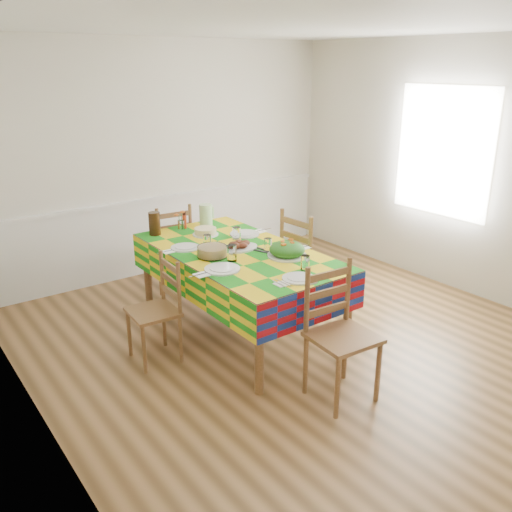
{
  "coord_description": "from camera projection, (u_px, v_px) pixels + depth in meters",
  "views": [
    {
      "loc": [
        -2.97,
        -3.27,
        2.42
      ],
      "look_at": [
        -0.3,
        0.34,
        0.81
      ],
      "focal_mm": 38.0,
      "sensor_mm": 36.0,
      "label": 1
    }
  ],
  "objects": [
    {
      "name": "chair_right",
      "position": [
        306.0,
        262.0,
        5.48
      ],
      "size": [
        0.47,
        0.49,
        1.06
      ],
      "rotation": [
        0.0,
        0.0,
        1.63
      ],
      "color": "brown",
      "rests_on": "room"
    },
    {
      "name": "pasta_bowl",
      "position": [
        212.0,
        251.0,
        4.75
      ],
      "size": [
        0.27,
        0.27,
        0.1
      ],
      "color": "white",
      "rests_on": "dining_table"
    },
    {
      "name": "window_right",
      "position": [
        443.0,
        152.0,
        5.92
      ],
      "size": [
        0.0,
        1.4,
        1.4
      ],
      "primitive_type": "plane",
      "rotation": [
        0.0,
        -1.57,
        0.0
      ],
      "color": "white",
      "rests_on": "room"
    },
    {
      "name": "tea_pitcher",
      "position": [
        155.0,
        224.0,
        5.34
      ],
      "size": [
        0.11,
        0.11,
        0.23
      ],
      "primitive_type": "cylinder",
      "color": "black",
      "rests_on": "dining_table"
    },
    {
      "name": "serving_utensils",
      "position": [
        258.0,
        249.0,
        4.93
      ],
      "size": [
        0.16,
        0.37,
        0.01
      ],
      "color": "black",
      "rests_on": "dining_table"
    },
    {
      "name": "cake",
      "position": [
        205.0,
        232.0,
        5.36
      ],
      "size": [
        0.26,
        0.26,
        0.07
      ],
      "color": "silver",
      "rests_on": "dining_table"
    },
    {
      "name": "flower_vase",
      "position": [
        181.0,
        223.0,
        5.45
      ],
      "size": [
        0.14,
        0.11,
        0.22
      ],
      "color": "white",
      "rests_on": "dining_table"
    },
    {
      "name": "setting_right_near",
      "position": [
        282.0,
        248.0,
        4.89
      ],
      "size": [
        0.49,
        0.28,
        0.12
      ],
      "rotation": [
        0.0,
        0.0,
        -1.57
      ],
      "color": "silver",
      "rests_on": "dining_table"
    },
    {
      "name": "name_card",
      "position": [
        313.0,
        283.0,
        4.17
      ],
      "size": [
        0.08,
        0.03,
        0.02
      ],
      "primitive_type": "cube",
      "color": "silver",
      "rests_on": "dining_table"
    },
    {
      "name": "chair_left",
      "position": [
        158.0,
        310.0,
        4.57
      ],
      "size": [
        0.41,
        0.43,
        0.91
      ],
      "rotation": [
        0.0,
        0.0,
        -1.64
      ],
      "color": "brown",
      "rests_on": "room"
    },
    {
      "name": "room",
      "position": [
        309.0,
        199.0,
        4.5
      ],
      "size": [
        4.58,
        5.08,
        2.78
      ],
      "color": "brown",
      "rests_on": "ground"
    },
    {
      "name": "wainscot",
      "position": [
        172.0,
        229.0,
        6.67
      ],
      "size": [
        4.41,
        0.06,
        0.92
      ],
      "color": "white",
      "rests_on": "room"
    },
    {
      "name": "green_pitcher",
      "position": [
        206.0,
        215.0,
        5.63
      ],
      "size": [
        0.13,
        0.13,
        0.23
      ],
      "primitive_type": "cylinder",
      "color": "#BDEAA5",
      "rests_on": "dining_table"
    },
    {
      "name": "setting_left_far",
      "position": [
        193.0,
        245.0,
        4.97
      ],
      "size": [
        0.48,
        0.29,
        0.13
      ],
      "rotation": [
        0.0,
        0.0,
        1.57
      ],
      "color": "silver",
      "rests_on": "dining_table"
    },
    {
      "name": "setting_near_head",
      "position": [
        301.0,
        273.0,
        4.32
      ],
      "size": [
        0.43,
        0.29,
        0.13
      ],
      "color": "silver",
      "rests_on": "dining_table"
    },
    {
      "name": "dining_table",
      "position": [
        238.0,
        260.0,
        4.95
      ],
      "size": [
        1.12,
        2.08,
        0.81
      ],
      "color": "brown",
      "rests_on": "room"
    },
    {
      "name": "chair_far",
      "position": [
        171.0,
        247.0,
        6.02
      ],
      "size": [
        0.48,
        0.46,
        0.99
      ],
      "rotation": [
        0.0,
        0.0,
        3.02
      ],
      "color": "brown",
      "rests_on": "room"
    },
    {
      "name": "meat_platter",
      "position": [
        239.0,
        246.0,
        4.96
      ],
      "size": [
        0.36,
        0.26,
        0.07
      ],
      "color": "silver",
      "rests_on": "dining_table"
    },
    {
      "name": "salad_platter",
      "position": [
        287.0,
        250.0,
        4.75
      ],
      "size": [
        0.35,
        0.35,
        0.15
      ],
      "color": "silver",
      "rests_on": "dining_table"
    },
    {
      "name": "setting_right_far",
      "position": [
        242.0,
        234.0,
        5.29
      ],
      "size": [
        0.55,
        0.32,
        0.14
      ],
      "rotation": [
        0.0,
        0.0,
        -1.57
      ],
      "color": "silver",
      "rests_on": "dining_table"
    },
    {
      "name": "chair_near",
      "position": [
        339.0,
        334.0,
        4.03
      ],
      "size": [
        0.49,
        0.47,
        1.04
      ],
      "rotation": [
        0.0,
        0.0,
        -0.08
      ],
      "color": "brown",
      "rests_on": "room"
    },
    {
      "name": "setting_left_near",
      "position": [
        225.0,
        263.0,
        4.52
      ],
      "size": [
        0.54,
        0.32,
        0.14
      ],
      "rotation": [
        0.0,
        0.0,
        1.57
      ],
      "color": "silver",
      "rests_on": "dining_table"
    },
    {
      "name": "hot_sauce",
      "position": [
        184.0,
        220.0,
        5.55
      ],
      "size": [
        0.04,
        0.04,
        0.18
      ],
      "primitive_type": "cylinder",
      "color": "red",
      "rests_on": "dining_table"
    }
  ]
}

